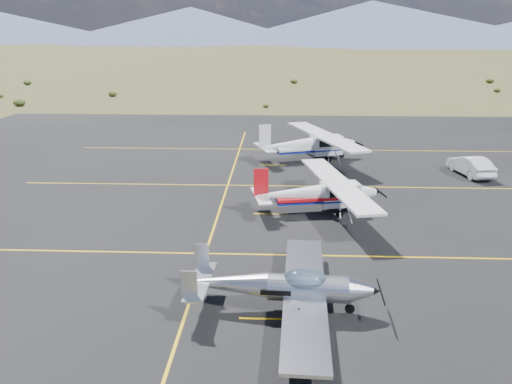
% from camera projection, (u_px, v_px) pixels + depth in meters
% --- Properties ---
extents(ground, '(1600.00, 1600.00, 0.00)m').
position_uv_depth(ground, '(338.00, 276.00, 21.38)').
color(ground, '#383D1C').
rests_on(ground, ground).
extents(apron, '(72.00, 72.00, 0.02)m').
position_uv_depth(apron, '(324.00, 218.00, 28.04)').
color(apron, black).
rests_on(apron, ground).
extents(aircraft_low_wing, '(6.84, 9.54, 2.08)m').
position_uv_depth(aircraft_low_wing, '(286.00, 287.00, 18.43)').
color(aircraft_low_wing, silver).
rests_on(aircraft_low_wing, apron).
extents(aircraft_cessna, '(6.81, 10.90, 2.75)m').
position_uv_depth(aircraft_cessna, '(318.00, 192.00, 28.55)').
color(aircraft_cessna, white).
rests_on(aircraft_cessna, apron).
extents(aircraft_plain, '(8.59, 12.19, 3.13)m').
position_uv_depth(aircraft_plain, '(310.00, 144.00, 40.14)').
color(aircraft_plain, white).
rests_on(aircraft_plain, apron).
extents(sedan, '(2.24, 4.53, 1.43)m').
position_uv_depth(sedan, '(471.00, 166.00, 36.18)').
color(sedan, silver).
rests_on(sedan, apron).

